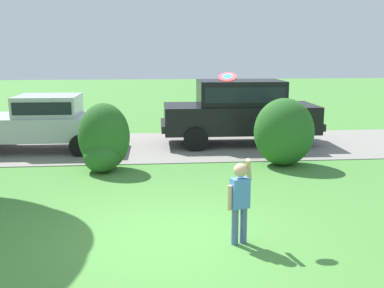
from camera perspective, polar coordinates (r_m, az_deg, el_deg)
name	(u,v)px	position (r m, az deg, el deg)	size (l,w,h in m)	color
ground_plane	(169,237)	(7.23, -2.79, -11.26)	(80.00, 80.00, 0.00)	#478438
driveway_strip	(159,146)	(13.81, -4.10, -0.26)	(28.00, 4.40, 0.02)	gray
shrub_near_tree	(104,141)	(11.12, -10.74, 0.42)	(1.21, 1.25, 1.59)	#286023
shrub_centre_left	(284,132)	(11.61, 11.16, 1.45)	(1.47, 1.30, 1.66)	#286023
parked_sedan	(41,121)	(13.78, -17.91, 2.73)	(4.42, 2.14, 1.56)	silver
parked_suv	(240,109)	(14.02, 5.86, 4.30)	(4.73, 2.15, 1.92)	black
child_thrower	(240,197)	(6.78, 5.86, -6.40)	(0.41, 0.34, 1.29)	#4C608C
frisbee	(228,77)	(7.24, 4.37, 8.15)	(0.29, 0.27, 0.17)	red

